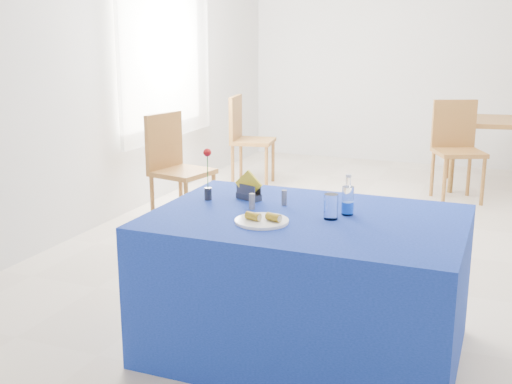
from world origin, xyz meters
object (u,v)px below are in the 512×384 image
oak_table (510,127)px  chair_win_a (174,162)px  plate (262,221)px  chair_win_b (245,134)px  water_bottle (348,201)px  chair_bg_left (456,143)px  blue_table (306,284)px

oak_table → chair_win_a: size_ratio=1.45×
plate → chair_win_b: (-1.63, 3.66, -0.20)m
oak_table → water_bottle: bearing=-99.9°
plate → chair_win_a: size_ratio=0.27×
chair_bg_left → chair_win_b: bearing=161.0°
plate → blue_table: size_ratio=0.17×
plate → water_bottle: 0.47m
blue_table → chair_win_b: bearing=117.5°
oak_table → chair_bg_left: 0.85m
chair_bg_left → chair_win_b: size_ratio=1.02×
blue_table → chair_bg_left: chair_bg_left is taller
blue_table → chair_bg_left: bearing=83.1°
oak_table → chair_bg_left: (-0.49, -0.69, -0.10)m
water_bottle → chair_win_a: chair_win_a is taller
oak_table → plate: bearing=-103.6°
plate → blue_table: 0.47m
plate → chair_win_b: chair_win_b is taller
water_bottle → chair_win_b: 3.91m
blue_table → chair_win_a: (-1.76, 1.76, 0.19)m
chair_win_b → chair_win_a: bearing=172.0°
blue_table → oak_table: blue_table is taller
blue_table → chair_win_a: chair_win_a is taller
water_bottle → chair_win_a: (-1.95, 1.67, -0.26)m
plate → chair_win_b: size_ratio=0.27×
plate → water_bottle: water_bottle is taller
blue_table → water_bottle: size_ratio=7.44×
water_bottle → chair_win_a: size_ratio=0.22×
plate → chair_win_a: chair_win_a is taller
chair_win_a → chair_win_b: bearing=13.0°
chair_win_b → chair_bg_left: bearing=-94.3°
water_bottle → chair_win_b: (-1.99, 3.36, -0.26)m
chair_bg_left → chair_win_a: bearing=-163.4°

